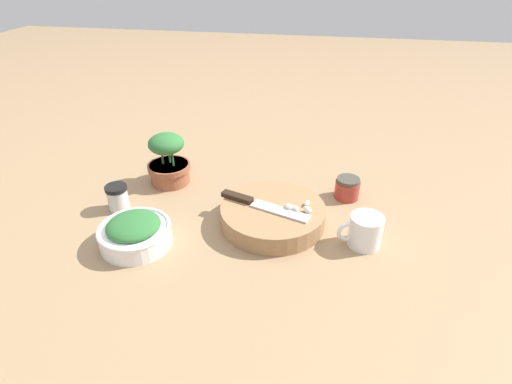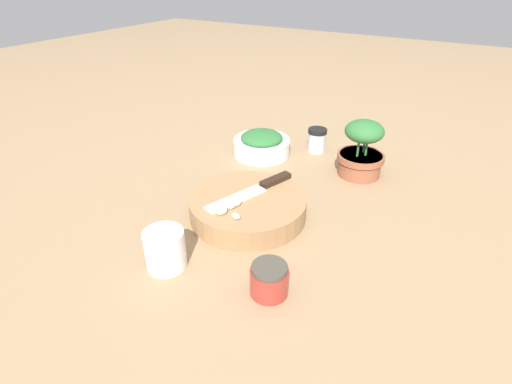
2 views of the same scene
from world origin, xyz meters
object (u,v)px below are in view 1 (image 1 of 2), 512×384
at_px(chef_knife, 260,204).
at_px(garlic_cloves, 299,208).
at_px(honey_jar, 347,188).
at_px(potted_herb, 168,161).
at_px(cutting_board, 273,215).
at_px(spice_jar, 118,197).
at_px(coffee_mug, 364,231).
at_px(herb_bowl, 135,232).

distance_m(chef_knife, garlic_cloves, 0.10).
relative_size(honey_jar, potted_herb, 0.44).
height_order(cutting_board, honey_jar, honey_jar).
xyz_separation_m(spice_jar, coffee_mug, (0.64, -0.03, 0.00)).
bearing_deg(chef_knife, cutting_board, 108.77).
bearing_deg(herb_bowl, coffee_mug, 10.48).
bearing_deg(coffee_mug, garlic_cloves, 165.11).
distance_m(herb_bowl, coffee_mug, 0.54).
bearing_deg(cutting_board, honey_jar, 40.76).
relative_size(garlic_cloves, spice_jar, 1.04).
bearing_deg(garlic_cloves, cutting_board, 177.25).
bearing_deg(honey_jar, chef_knife, -143.90).
xyz_separation_m(garlic_cloves, herb_bowl, (-0.37, -0.14, -0.02)).
relative_size(herb_bowl, spice_jar, 2.40).
height_order(chef_knife, spice_jar, spice_jar).
distance_m(cutting_board, potted_herb, 0.37).
xyz_separation_m(spice_jar, potted_herb, (0.08, 0.16, 0.03)).
distance_m(honey_jar, potted_herb, 0.52).
height_order(herb_bowl, potted_herb, potted_herb).
height_order(herb_bowl, honey_jar, herb_bowl).
bearing_deg(garlic_cloves, honey_jar, 53.57).
xyz_separation_m(herb_bowl, spice_jar, (-0.11, 0.13, 0.00)).
xyz_separation_m(garlic_cloves, honey_jar, (0.12, 0.16, -0.03)).
distance_m(chef_knife, herb_bowl, 0.31).
bearing_deg(cutting_board, garlic_cloves, -2.75).
bearing_deg(garlic_cloves, potted_herb, 158.87).
bearing_deg(potted_herb, chef_knife, -26.85).
bearing_deg(chef_knife, garlic_cloves, 106.57).
bearing_deg(spice_jar, potted_herb, 62.95).
height_order(cutting_board, herb_bowl, herb_bowl).
bearing_deg(honey_jar, herb_bowl, -148.36).
bearing_deg(chef_knife, herb_bowl, -44.16).
bearing_deg(cutting_board, spice_jar, -178.37).
bearing_deg(spice_jar, chef_knife, 1.72).
height_order(herb_bowl, coffee_mug, coffee_mug).
distance_m(chef_knife, honey_jar, 0.28).
xyz_separation_m(chef_knife, potted_herb, (-0.30, 0.15, 0.01)).
bearing_deg(garlic_cloves, spice_jar, -178.97).
xyz_separation_m(cutting_board, chef_knife, (-0.03, -0.00, 0.03)).
bearing_deg(honey_jar, garlic_cloves, -126.43).
bearing_deg(garlic_cloves, chef_knife, 178.40).
distance_m(chef_knife, spice_jar, 0.38).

